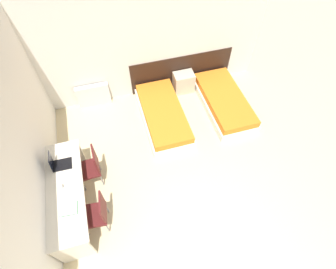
{
  "coord_description": "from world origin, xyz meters",
  "views": [
    {
      "loc": [
        -0.86,
        -0.69,
        4.8
      ],
      "look_at": [
        0.0,
        2.29,
        0.55
      ],
      "focal_mm": 28.0,
      "sensor_mm": 36.0,
      "label": 1
    }
  ],
  "objects": [
    {
      "name": "ground_plane",
      "position": [
        0.0,
        0.0,
        0.0
      ],
      "size": [
        20.0,
        20.0,
        0.0
      ],
      "primitive_type": "plane",
      "color": "beige"
    },
    {
      "name": "wall_back",
      "position": [
        0.0,
        4.19,
        1.35
      ],
      "size": [
        5.64,
        0.05,
        2.7
      ],
      "color": "silver",
      "rests_on": "ground_plane"
    },
    {
      "name": "wall_left",
      "position": [
        -2.35,
        2.08,
        1.35
      ],
      "size": [
        0.05,
        5.17,
        2.7
      ],
      "color": "silver",
      "rests_on": "ground_plane"
    },
    {
      "name": "headboard_panel",
      "position": [
        0.89,
        4.16,
        0.45
      ],
      "size": [
        2.57,
        0.03,
        0.89
      ],
      "color": "black",
      "rests_on": "ground_plane"
    },
    {
      "name": "bed_near_window",
      "position": [
        0.12,
        3.13,
        0.17
      ],
      "size": [
        0.94,
        1.99,
        0.36
      ],
      "color": "silver",
      "rests_on": "ground_plane"
    },
    {
      "name": "bed_near_door",
      "position": [
        1.65,
        3.13,
        0.17
      ],
      "size": [
        0.94,
        1.99,
        0.36
      ],
      "color": "silver",
      "rests_on": "ground_plane"
    },
    {
      "name": "nightstand",
      "position": [
        0.89,
        3.95,
        0.26
      ],
      "size": [
        0.5,
        0.35,
        0.52
      ],
      "color": "beige",
      "rests_on": "ground_plane"
    },
    {
      "name": "radiator",
      "position": [
        -1.33,
        4.07,
        0.3
      ],
      "size": [
        0.76,
        0.12,
        0.6
      ],
      "color": "silver",
      "rests_on": "ground_plane"
    },
    {
      "name": "desk",
      "position": [
        -2.01,
        1.56,
        0.58
      ],
      "size": [
        0.61,
        1.94,
        0.74
      ],
      "color": "beige",
      "rests_on": "ground_plane"
    },
    {
      "name": "chair_near_laptop",
      "position": [
        -1.57,
        2.02,
        0.51
      ],
      "size": [
        0.43,
        0.43,
        0.94
      ],
      "rotation": [
        0.0,
        0.0,
        0.04
      ],
      "color": "#511919",
      "rests_on": "ground_plane"
    },
    {
      "name": "chair_near_notebook",
      "position": [
        -1.57,
        1.1,
        0.51
      ],
      "size": [
        0.46,
        0.46,
        0.94
      ],
      "rotation": [
        0.0,
        0.0,
        -0.1
      ],
      "color": "#511919",
      "rests_on": "ground_plane"
    },
    {
      "name": "laptop",
      "position": [
        -2.07,
        2.04,
        0.81
      ],
      "size": [
        0.33,
        0.25,
        0.34
      ],
      "rotation": [
        0.0,
        0.0,
        -0.02
      ],
      "color": "black",
      "rests_on": "desk"
    },
    {
      "name": "open_notebook",
      "position": [
        -1.97,
        1.19,
        0.75
      ],
      "size": [
        0.3,
        0.25,
        0.02
      ],
      "rotation": [
        0.0,
        0.0,
        -0.09
      ],
      "color": "#236B3D",
      "rests_on": "desk"
    },
    {
      "name": "mug",
      "position": [
        -2.07,
        1.59,
        0.79
      ],
      "size": [
        0.08,
        0.08,
        0.09
      ],
      "color": "white",
      "rests_on": "desk"
    }
  ]
}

